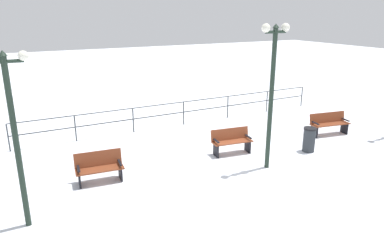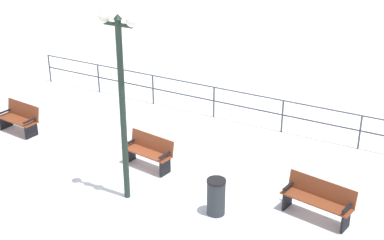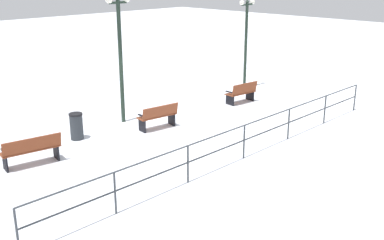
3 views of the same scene
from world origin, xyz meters
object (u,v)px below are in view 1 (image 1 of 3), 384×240
(bench_third, at_px, (329,123))
(bench_nearest, at_px, (99,167))
(lamppost_near, at_px, (13,120))
(lamppost_middle, at_px, (272,78))
(trash_bin, at_px, (309,140))
(bench_second, at_px, (231,141))

(bench_third, bearing_deg, bench_nearest, -81.02)
(bench_nearest, bearing_deg, lamppost_near, -48.10)
(lamppost_middle, bearing_deg, lamppost_near, -90.00)
(lamppost_near, relative_size, lamppost_middle, 0.90)
(lamppost_middle, bearing_deg, trash_bin, 100.41)
(bench_third, xyz_separation_m, lamppost_near, (1.43, -11.59, 2.15))
(bench_second, height_order, lamppost_middle, lamppost_middle)
(bench_nearest, relative_size, trash_bin, 1.60)
(bench_third, relative_size, lamppost_near, 0.42)
(lamppost_near, bearing_deg, lamppost_middle, 90.00)
(bench_nearest, distance_m, bench_second, 4.75)
(bench_nearest, relative_size, lamppost_near, 0.35)
(trash_bin, bearing_deg, lamppost_near, -87.50)
(lamppost_near, xyz_separation_m, trash_bin, (-0.41, 9.47, -2.18))
(lamppost_middle, bearing_deg, bench_nearest, -106.51)
(bench_third, xyz_separation_m, lamppost_middle, (1.43, -4.37, 2.48))
(bench_second, xyz_separation_m, lamppost_middle, (1.56, 0.38, 2.50))
(bench_nearest, xyz_separation_m, lamppost_near, (1.52, -2.09, 2.18))
(trash_bin, bearing_deg, lamppost_middle, -79.59)
(bench_third, relative_size, trash_bin, 1.93)
(bench_second, xyz_separation_m, lamppost_near, (1.56, -6.84, 2.16))
(bench_nearest, bearing_deg, lamppost_middle, 79.42)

